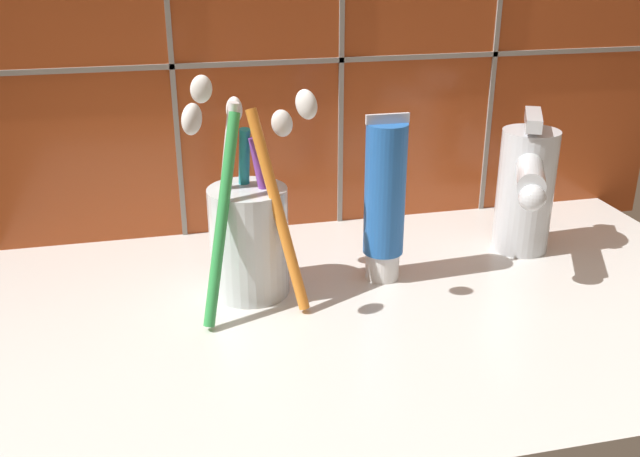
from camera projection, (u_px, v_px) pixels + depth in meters
sink_counter at (378, 316)px, 59.43cm from camera, size 65.49×39.02×2.00cm
toothbrush_cup at (249, 232)px, 59.13cm from camera, size 10.68×11.65×18.67cm
toothpaste_tube at (385, 200)px, 61.11cm from camera, size 3.72×3.54×14.90cm
sink_faucet at (526, 187)px, 66.64cm from camera, size 7.73×11.88×13.42cm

